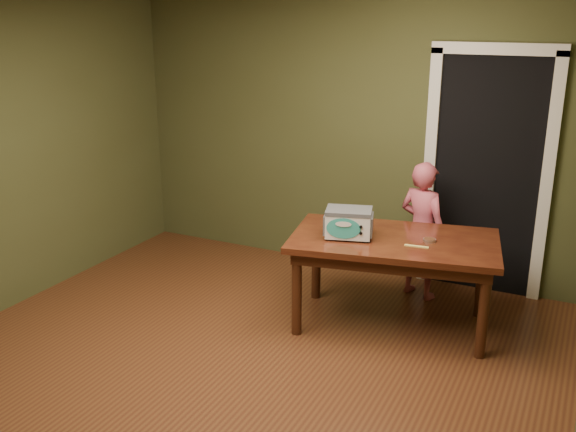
{
  "coord_description": "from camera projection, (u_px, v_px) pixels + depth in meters",
  "views": [
    {
      "loc": [
        2.14,
        -3.2,
        2.45
      ],
      "look_at": [
        0.08,
        1.0,
        0.95
      ],
      "focal_mm": 40.0,
      "sensor_mm": 36.0,
      "label": 1
    }
  ],
  "objects": [
    {
      "name": "floor",
      "position": [
        213.0,
        387.0,
        4.38
      ],
      "size": [
        5.0,
        5.0,
        0.0
      ],
      "primitive_type": "plane",
      "color": "brown",
      "rests_on": "ground"
    },
    {
      "name": "room_shell",
      "position": [
        203.0,
        140.0,
        3.86
      ],
      "size": [
        4.52,
        5.02,
        2.61
      ],
      "color": "#434826",
      "rests_on": "ground"
    },
    {
      "name": "doorway",
      "position": [
        492.0,
        170.0,
        5.89
      ],
      "size": [
        1.1,
        0.66,
        2.25
      ],
      "color": "black",
      "rests_on": "ground"
    },
    {
      "name": "dining_table",
      "position": [
        394.0,
        250.0,
        5.06
      ],
      "size": [
        1.74,
        1.19,
        0.75
      ],
      "rotation": [
        0.0,
        0.0,
        0.19
      ],
      "color": "#37140C",
      "rests_on": "floor"
    },
    {
      "name": "toy_oven",
      "position": [
        349.0,
        222.0,
        5.0
      ],
      "size": [
        0.42,
        0.34,
        0.23
      ],
      "rotation": [
        0.0,
        0.0,
        0.28
      ],
      "color": "#4C4F54",
      "rests_on": "dining_table"
    },
    {
      "name": "baking_pan",
      "position": [
        429.0,
        240.0,
        4.95
      ],
      "size": [
        0.1,
        0.1,
        0.02
      ],
      "color": "silver",
      "rests_on": "dining_table"
    },
    {
      "name": "spatula",
      "position": [
        417.0,
        246.0,
        4.84
      ],
      "size": [
        0.18,
        0.05,
        0.01
      ],
      "primitive_type": "cube",
      "rotation": [
        0.0,
        0.0,
        0.12
      ],
      "color": "#F2DD69",
      "rests_on": "dining_table"
    },
    {
      "name": "child",
      "position": [
        422.0,
        230.0,
        5.62
      ],
      "size": [
        0.52,
        0.43,
        1.23
      ],
      "primitive_type": "imported",
      "rotation": [
        0.0,
        0.0,
        2.79
      ],
      "color": "#C04F62",
      "rests_on": "floor"
    }
  ]
}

